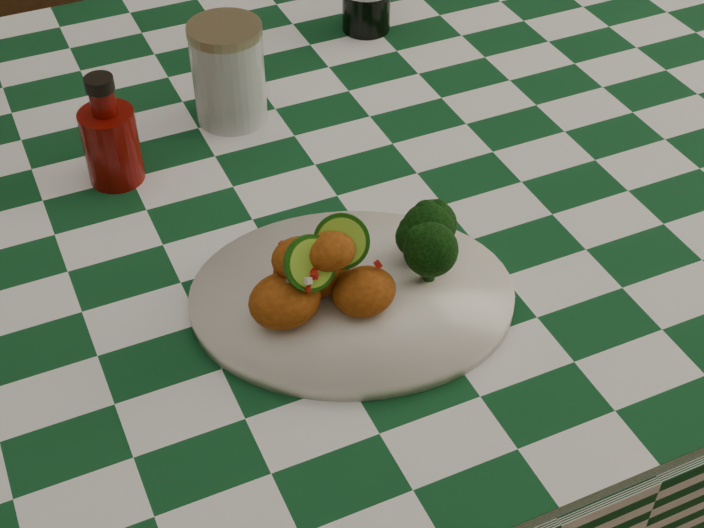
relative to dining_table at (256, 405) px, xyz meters
name	(u,v)px	position (x,y,z in m)	size (l,w,h in m)	color
dining_table	(256,405)	(0.00, 0.00, 0.00)	(1.66, 1.06, 0.79)	#0D3E1C
plate	(352,298)	(0.05, -0.23, 0.40)	(0.32, 0.25, 0.02)	silver
fried_chicken_pile	(328,267)	(0.02, -0.23, 0.45)	(0.13, 0.10, 0.08)	#A84E10
broccoli_side	(429,235)	(0.14, -0.22, 0.44)	(0.08, 0.08, 0.06)	black
ketchup_bottle	(108,130)	(-0.12, 0.07, 0.46)	(0.06, 0.06, 0.13)	#610804
mason_jar	(228,73)	(0.05, 0.14, 0.46)	(0.09, 0.09, 0.13)	#B2BCBA
wooden_chair_right	(274,104)	(0.29, 0.69, 0.02)	(0.38, 0.39, 0.82)	#472814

